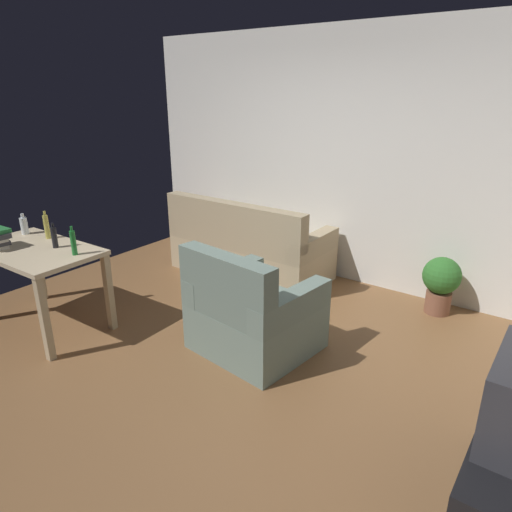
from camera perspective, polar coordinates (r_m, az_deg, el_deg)
The scene contains 10 objects.
ground_plane at distance 3.89m, azimuth -5.68°, elevation -12.36°, with size 5.20×4.40×0.02m, color brown.
wall_rear at distance 5.17m, azimuth 10.50°, elevation 11.83°, with size 5.20×0.10×2.70m, color silver.
couch at distance 5.32m, azimuth -1.04°, elevation 0.83°, with size 1.83×0.84×0.92m.
desk at distance 4.49m, azimuth -25.80°, elevation -0.41°, with size 1.21×0.73×0.76m.
potted_plant at distance 4.74m, azimuth 22.11°, elevation -2.95°, with size 0.36×0.36×0.57m.
armchair at distance 3.79m, azimuth -0.56°, elevation -7.41°, with size 0.99×0.93×0.92m.
bottle_clear at distance 4.90m, azimuth -26.99°, elevation 3.43°, with size 0.07×0.07×0.20m.
bottle_squat at distance 4.65m, azimuth -24.70°, elevation 3.37°, with size 0.05×0.05×0.26m.
bottle_dark at distance 4.36m, azimuth -23.90°, elevation 2.18°, with size 0.05×0.05×0.22m.
bottle_green at distance 4.10m, azimuth -21.86°, elevation 1.59°, with size 0.04×0.04×0.25m.
Camera 1 is at (2.22, -2.41, 2.08)m, focal length 32.01 mm.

